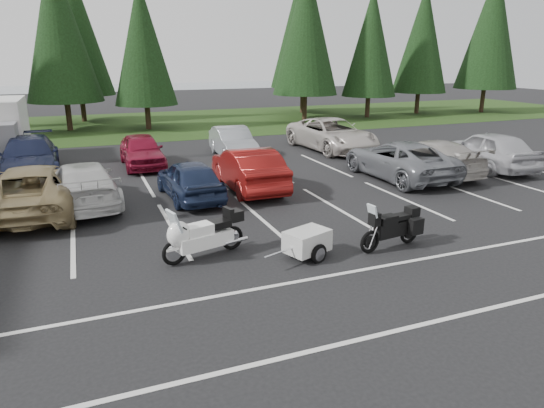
{
  "coord_description": "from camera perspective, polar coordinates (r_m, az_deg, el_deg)",
  "views": [
    {
      "loc": [
        -4.39,
        -12.39,
        4.82
      ],
      "look_at": [
        0.32,
        -0.5,
        0.89
      ],
      "focal_mm": 32.0,
      "sensor_mm": 36.0,
      "label": 1
    }
  ],
  "objects": [
    {
      "name": "car_far_4",
      "position": [
        26.04,
        7.04,
        8.13
      ],
      "size": [
        3.16,
        6.14,
        1.66
      ],
      "primitive_type": "imported",
      "rotation": [
        0.0,
        0.0,
        0.07
      ],
      "color": "beige",
      "rests_on": "ground"
    },
    {
      "name": "ground",
      "position": [
        14.0,
        -1.98,
        -3.07
      ],
      "size": [
        120.0,
        120.0,
        0.0
      ],
      "primitive_type": "plane",
      "color": "black",
      "rests_on": "ground"
    },
    {
      "name": "conifer_7",
      "position": [
        40.61,
        11.59,
        18.14
      ],
      "size": [
        4.27,
        4.27,
        9.94
      ],
      "color": "#332316",
      "rests_on": "ground"
    },
    {
      "name": "conifer_5",
      "position": [
        34.28,
        -15.0,
        17.88
      ],
      "size": [
        4.14,
        4.14,
        9.63
      ],
      "color": "#332316",
      "rests_on": "ground"
    },
    {
      "name": "conifer_back_b",
      "position": [
        39.94,
        -22.26,
        18.68
      ],
      "size": [
        4.97,
        4.97,
        11.58
      ],
      "color": "#332316",
      "rests_on": "ground"
    },
    {
      "name": "car_near_5",
      "position": [
        18.11,
        -2.82,
        4.19
      ],
      "size": [
        1.75,
        4.81,
        1.58
      ],
      "primitive_type": "imported",
      "rotation": [
        0.0,
        0.0,
        3.12
      ],
      "color": "maroon",
      "rests_on": "ground"
    },
    {
      "name": "car_near_6",
      "position": [
        20.48,
        14.7,
        5.07
      ],
      "size": [
        2.57,
        5.49,
        1.52
      ],
      "primitive_type": "imported",
      "rotation": [
        0.0,
        0.0,
        3.15
      ],
      "color": "slate",
      "rests_on": "ground"
    },
    {
      "name": "grass_strip",
      "position": [
        36.97,
        -14.8,
        9.03
      ],
      "size": [
        80.0,
        16.0,
        0.01
      ],
      "primitive_type": "cube",
      "color": "#1B3510",
      "rests_on": "ground"
    },
    {
      "name": "conifer_6",
      "position": [
        38.23,
        4.03,
        19.87
      ],
      "size": [
        4.93,
        4.93,
        11.48
      ],
      "color": "#332316",
      "rests_on": "ground"
    },
    {
      "name": "car_near_2",
      "position": [
        17.06,
        -26.11,
        1.6
      ],
      "size": [
        3.01,
        5.79,
        1.56
      ],
      "primitive_type": "imported",
      "rotation": [
        0.0,
        0.0,
        3.07
      ],
      "color": "#988458",
      "rests_on": "ground"
    },
    {
      "name": "car_far_1",
      "position": [
        22.46,
        -26.64,
        4.95
      ],
      "size": [
        2.43,
        5.59,
        1.6
      ],
      "primitive_type": "imported",
      "rotation": [
        0.0,
        0.0,
        0.03
      ],
      "color": "#161C38",
      "rests_on": "ground"
    },
    {
      "name": "car_near_7",
      "position": [
        21.54,
        18.21,
        5.26
      ],
      "size": [
        2.18,
        5.07,
        1.45
      ],
      "primitive_type": "imported",
      "rotation": [
        0.0,
        0.0,
        3.17
      ],
      "color": "#A8A29A",
      "rests_on": "ground"
    },
    {
      "name": "stall_markings",
      "position": [
        15.8,
        -4.43,
        -0.73
      ],
      "size": [
        32.0,
        16.0,
        0.01
      ],
      "primitive_type": "cube",
      "color": "silver",
      "rests_on": "ground"
    },
    {
      "name": "car_near_3",
      "position": [
        17.28,
        -21.34,
        2.19
      ],
      "size": [
        2.45,
        5.17,
        1.46
      ],
      "primitive_type": "imported",
      "rotation": [
        0.0,
        0.0,
        3.22
      ],
      "color": "silver",
      "rests_on": "ground"
    },
    {
      "name": "touring_motorcycle",
      "position": [
        12.04,
        -8.04,
        -3.14
      ],
      "size": [
        2.62,
        1.4,
        1.39
      ],
      "primitive_type": null,
      "rotation": [
        0.0,
        0.0,
        0.27
      ],
      "color": "white",
      "rests_on": "ground"
    },
    {
      "name": "car_near_8",
      "position": [
        23.5,
        24.1,
        5.84
      ],
      "size": [
        2.45,
        5.1,
        1.68
      ],
      "primitive_type": "imported",
      "rotation": [
        0.0,
        0.0,
        3.04
      ],
      "color": "#B5B4BA",
      "rests_on": "ground"
    },
    {
      "name": "car_near_4",
      "position": [
        17.11,
        -9.67,
        2.89
      ],
      "size": [
        1.88,
        4.19,
        1.4
      ],
      "primitive_type": "imported",
      "rotation": [
        0.0,
        0.0,
        3.2
      ],
      "color": "#1A2542",
      "rests_on": "ground"
    },
    {
      "name": "lake_water",
      "position": [
        68.08,
        -14.85,
        12.46
      ],
      "size": [
        70.0,
        50.0,
        0.02
      ],
      "primitive_type": "cube",
      "color": "gray",
      "rests_on": "ground"
    },
    {
      "name": "conifer_back_c",
      "position": [
        43.37,
        3.75,
        20.57
      ],
      "size": [
        5.5,
        5.5,
        12.81
      ],
      "color": "#332316",
      "rests_on": "ground"
    },
    {
      "name": "car_far_2",
      "position": [
        22.7,
        -15.08,
        6.1
      ],
      "size": [
        1.74,
        4.29,
        1.46
      ],
      "primitive_type": "imported",
      "rotation": [
        0.0,
        0.0,
        0.0
      ],
      "color": "maroon",
      "rests_on": "ground"
    },
    {
      "name": "adventure_motorcycle",
      "position": [
        12.86,
        13.81,
        -2.32
      ],
      "size": [
        2.25,
        1.06,
        1.31
      ],
      "primitive_type": null,
      "rotation": [
        0.0,
        0.0,
        0.15
      ],
      "color": "black",
      "rests_on": "ground"
    },
    {
      "name": "conifer_8",
      "position": [
        44.46,
        17.3,
        18.09
      ],
      "size": [
        4.53,
        4.53,
        10.56
      ],
      "color": "#332316",
      "rests_on": "ground"
    },
    {
      "name": "conifer_9",
      "position": [
        47.49,
        24.41,
        18.36
      ],
      "size": [
        5.19,
        5.19,
        12.1
      ],
      "color": "#332316",
      "rests_on": "ground"
    },
    {
      "name": "conifer_4",
      "position": [
        35.34,
        -23.88,
        18.48
      ],
      "size": [
        4.8,
        4.8,
        11.17
      ],
      "color": "#332316",
      "rests_on": "ground"
    },
    {
      "name": "car_far_3",
      "position": [
        24.07,
        -4.63,
        7.24
      ],
      "size": [
        1.8,
        4.53,
        1.47
      ],
      "primitive_type": "imported",
      "rotation": [
        0.0,
        0.0,
        -0.06
      ],
      "color": "gray",
      "rests_on": "ground"
    },
    {
      "name": "cargo_trailer",
      "position": [
        12.05,
        4.15,
        -4.69
      ],
      "size": [
        1.76,
        1.35,
        0.72
      ],
      "primitive_type": null,
      "rotation": [
        0.0,
        0.0,
        0.35
      ],
      "color": "silver",
      "rests_on": "ground"
    }
  ]
}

